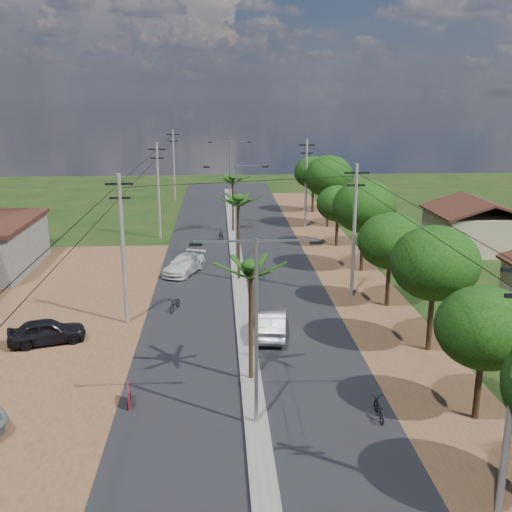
% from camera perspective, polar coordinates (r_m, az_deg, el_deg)
% --- Properties ---
extents(ground, '(160.00, 160.00, 0.00)m').
position_cam_1_polar(ground, '(25.79, 0.03, -15.86)').
color(ground, black).
rests_on(ground, ground).
extents(road, '(12.00, 110.00, 0.04)m').
position_cam_1_polar(road, '(39.39, -1.37, -4.54)').
color(road, black).
rests_on(road, ground).
extents(median, '(1.00, 90.00, 0.18)m').
position_cam_1_polar(median, '(42.20, -1.54, -3.08)').
color(median, '#605E56').
rests_on(median, ground).
extents(dirt_shoulder_east, '(5.00, 90.00, 0.03)m').
position_cam_1_polar(dirt_shoulder_east, '(40.59, 10.74, -4.21)').
color(dirt_shoulder_east, '#53361C').
rests_on(dirt_shoulder_east, ground).
extents(house_east_far, '(7.60, 7.50, 4.60)m').
position_cam_1_polar(house_east_far, '(55.92, 20.10, 2.99)').
color(house_east_far, '#968A66').
rests_on(house_east_far, ground).
extents(tree_east_b, '(4.00, 4.00, 5.83)m').
position_cam_1_polar(tree_east_b, '(26.18, 20.93, -6.42)').
color(tree_east_b, black).
rests_on(tree_east_b, ground).
extents(tree_east_c, '(4.60, 4.60, 6.83)m').
position_cam_1_polar(tree_east_c, '(32.23, 16.67, -0.65)').
color(tree_east_c, black).
rests_on(tree_east_c, ground).
extents(tree_east_d, '(4.20, 4.20, 6.13)m').
position_cam_1_polar(tree_east_d, '(38.69, 12.70, 1.40)').
color(tree_east_d, black).
rests_on(tree_east_d, ground).
extents(tree_east_e, '(4.80, 4.80, 7.14)m').
position_cam_1_polar(tree_east_e, '(46.15, 10.26, 4.67)').
color(tree_east_e, black).
rests_on(tree_east_e, ground).
extents(tree_east_f, '(3.80, 3.80, 5.52)m').
position_cam_1_polar(tree_east_f, '(53.96, 7.79, 4.98)').
color(tree_east_f, black).
rests_on(tree_east_f, ground).
extents(tree_east_g, '(5.00, 5.00, 7.38)m').
position_cam_1_polar(tree_east_g, '(61.62, 6.94, 7.54)').
color(tree_east_g, black).
rests_on(tree_east_g, ground).
extents(tree_east_h, '(4.40, 4.40, 6.52)m').
position_cam_1_polar(tree_east_h, '(69.47, 5.48, 7.93)').
color(tree_east_h, black).
rests_on(tree_east_h, ground).
extents(palm_median_near, '(2.00, 2.00, 6.15)m').
position_cam_1_polar(palm_median_near, '(27.22, -0.51, -1.40)').
color(palm_median_near, black).
rests_on(palm_median_near, ground).
extents(palm_median_mid, '(2.00, 2.00, 6.55)m').
position_cam_1_polar(palm_median_mid, '(42.73, -1.69, 5.19)').
color(palm_median_mid, black).
rests_on(palm_median_mid, ground).
extents(palm_median_far, '(2.00, 2.00, 5.85)m').
position_cam_1_polar(palm_median_far, '(58.63, -2.24, 7.27)').
color(palm_median_far, black).
rests_on(palm_median_far, ground).
extents(streetlight_near, '(5.10, 0.18, 8.00)m').
position_cam_1_polar(streetlight_near, '(23.68, 0.03, -5.89)').
color(streetlight_near, gray).
rests_on(streetlight_near, ground).
extents(streetlight_mid, '(5.10, 0.18, 8.00)m').
position_cam_1_polar(streetlight_mid, '(47.84, -1.89, 4.91)').
color(streetlight_mid, gray).
rests_on(streetlight_mid, ground).
extents(streetlight_far, '(5.10, 0.18, 8.00)m').
position_cam_1_polar(streetlight_far, '(72.57, -2.52, 8.41)').
color(streetlight_far, gray).
rests_on(streetlight_far, ground).
extents(utility_pole_w_b, '(1.60, 0.24, 9.00)m').
position_cam_1_polar(utility_pole_w_b, '(35.55, -12.57, 0.90)').
color(utility_pole_w_b, '#605E56').
rests_on(utility_pole_w_b, ground).
extents(utility_pole_w_c, '(1.60, 0.24, 9.00)m').
position_cam_1_polar(utility_pole_w_c, '(56.98, -9.28, 6.34)').
color(utility_pole_w_c, '#605E56').
rests_on(utility_pole_w_c, ground).
extents(utility_pole_w_d, '(1.60, 0.24, 9.00)m').
position_cam_1_polar(utility_pole_w_d, '(77.73, -7.83, 8.71)').
color(utility_pole_w_d, '#605E56').
rests_on(utility_pole_w_d, ground).
extents(utility_pole_e_b, '(1.60, 0.24, 9.00)m').
position_cam_1_polar(utility_pole_e_b, '(40.01, 9.33, 2.64)').
color(utility_pole_e_b, '#605E56').
rests_on(utility_pole_e_b, ground).
extents(utility_pole_e_c, '(1.60, 0.24, 9.00)m').
position_cam_1_polar(utility_pole_e_c, '(61.31, 4.79, 7.10)').
color(utility_pole_e_c, '#605E56').
rests_on(utility_pole_e_c, ground).
extents(car_silver_mid, '(2.11, 4.68, 1.49)m').
position_cam_1_polar(car_silver_mid, '(34.11, 1.53, -6.43)').
color(car_silver_mid, gray).
rests_on(car_silver_mid, ground).
extents(car_white_far, '(3.56, 5.07, 1.36)m').
position_cam_1_polar(car_white_far, '(46.05, -6.84, -0.85)').
color(car_white_far, beige).
rests_on(car_white_far, ground).
extents(car_parked_dark, '(4.41, 2.80, 1.40)m').
position_cam_1_polar(car_parked_dark, '(35.00, -19.30, -6.83)').
color(car_parked_dark, black).
rests_on(car_parked_dark, ground).
extents(moto_rider_east, '(0.59, 1.62, 0.84)m').
position_cam_1_polar(moto_rider_east, '(26.60, 11.60, -14.12)').
color(moto_rider_east, black).
rests_on(moto_rider_east, ground).
extents(moto_rider_west_a, '(1.02, 1.76, 0.88)m').
position_cam_1_polar(moto_rider_west_a, '(38.36, -7.72, -4.57)').
color(moto_rider_west_a, black).
rests_on(moto_rider_west_a, ground).
extents(moto_rider_west_b, '(0.79, 1.52, 0.88)m').
position_cam_1_polar(moto_rider_west_b, '(56.51, -3.33, 1.98)').
color(moto_rider_west_b, black).
rests_on(moto_rider_west_b, ground).
extents(roadside_sign, '(0.26, 1.08, 0.90)m').
position_cam_1_polar(roadside_sign, '(27.58, -12.04, -12.97)').
color(roadside_sign, maroon).
rests_on(roadside_sign, ground).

